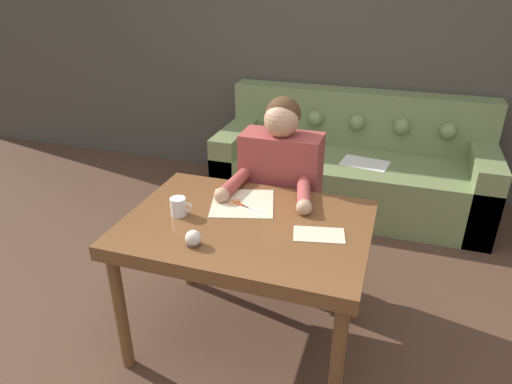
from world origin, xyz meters
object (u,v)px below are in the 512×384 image
object	(u,v)px
dining_table	(247,236)
mug	(179,207)
person	(280,196)
scissors	(241,205)
pin_cushion	(193,239)
couch	(351,168)

from	to	relation	value
dining_table	mug	size ratio (longest dim) A/B	10.20
person	mug	world-z (taller)	person
scissors	pin_cushion	xyz separation A→B (m)	(-0.07, -0.41, 0.03)
scissors	pin_cushion	bearing A→B (deg)	-99.99
person	scissors	bearing A→B (deg)	-102.93
pin_cushion	scissors	bearing A→B (deg)	80.01
couch	scissors	distance (m)	1.73
person	scissors	xyz separation A→B (m)	(-0.09, -0.41, 0.13)
dining_table	couch	distance (m)	1.83
couch	dining_table	bearing A→B (deg)	-99.37
couch	scissors	bearing A→B (deg)	-102.88
scissors	pin_cushion	world-z (taller)	pin_cushion
dining_table	couch	size ratio (longest dim) A/B	0.54
scissors	pin_cushion	size ratio (longest dim) A/B	3.10
scissors	mug	distance (m)	0.31
scissors	mug	bearing A→B (deg)	-144.06
dining_table	couch	world-z (taller)	couch
couch	person	size ratio (longest dim) A/B	1.80
couch	person	distance (m)	1.29
scissors	pin_cushion	distance (m)	0.41
couch	person	bearing A→B (deg)	-102.86
mug	person	bearing A→B (deg)	59.65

